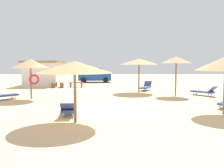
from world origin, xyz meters
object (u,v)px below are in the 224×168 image
at_px(beach_cabana, 43,73).
at_px(parasol_3, 139,62).
at_px(parasol_4, 31,64).
at_px(bench_2, 76,84).
at_px(lounger_1, 204,91).
at_px(parasol_2, 75,67).
at_px(parasol_1, 176,60).
at_px(lounger_2, 69,108).
at_px(bench_1, 62,84).
at_px(bench_0, 54,84).
at_px(parked_car, 95,76).
at_px(lounger_3, 146,87).
at_px(lounger_4, 3,95).

bearing_deg(beach_cabana, parasol_3, -33.79).
distance_m(parasol_4, bench_2, 8.47).
distance_m(lounger_1, beach_cabana, 16.51).
height_order(parasol_2, parasol_3, parasol_3).
bearing_deg(lounger_1, parasol_1, 174.48).
relative_size(parasol_2, parasol_4, 1.14).
height_order(parasol_2, bench_2, parasol_2).
distance_m(parasol_4, lounger_2, 6.54).
height_order(parasol_1, parasol_3, parasol_1).
bearing_deg(lounger_1, bench_1, 151.84).
distance_m(parasol_3, bench_0, 9.10).
bearing_deg(bench_1, parasol_2, -77.07).
distance_m(bench_1, parked_car, 7.13).
xyz_separation_m(parasol_3, lounger_3, (0.77, 1.34, -2.18)).
relative_size(parasol_4, lounger_3, 1.37).
xyz_separation_m(lounger_4, beach_cabana, (-0.08, 10.54, 1.01)).
distance_m(bench_1, beach_cabana, 3.42).
distance_m(bench_0, beach_cabana, 3.00).
height_order(parasol_3, bench_1, parasol_3).
bearing_deg(bench_0, bench_1, 3.32).
bearing_deg(beach_cabana, lounger_3, -26.06).
bearing_deg(lounger_4, beach_cabana, 90.42).
relative_size(parasol_3, bench_2, 2.02).
bearing_deg(lounger_1, lounger_4, -171.87).
bearing_deg(parasol_3, bench_0, 152.66).
distance_m(lounger_3, parked_car, 10.58).
relative_size(lounger_1, bench_0, 1.22).
bearing_deg(lounger_2, beach_cabana, 108.73).
relative_size(lounger_4, parked_car, 0.44).
relative_size(lounger_1, lounger_3, 0.94).
bearing_deg(parasol_4, parasol_2, -59.96).
height_order(bench_0, bench_2, same).
relative_size(parasol_1, bench_1, 1.86).
bearing_deg(lounger_4, bench_2, 66.36).
distance_m(lounger_1, bench_2, 12.17).
distance_m(parasol_3, lounger_3, 2.67).
height_order(lounger_4, beach_cabana, beach_cabana).
height_order(parasol_4, lounger_4, parasol_4).
relative_size(parasol_4, beach_cabana, 0.65).
height_order(parasol_3, lounger_1, parasol_3).
height_order(parasol_3, lounger_2, parasol_3).
height_order(parasol_4, bench_2, parasol_4).
xyz_separation_m(parasol_3, beach_cabana, (-9.51, 6.36, -1.17)).
height_order(parasol_4, lounger_1, parasol_4).
height_order(lounger_2, bench_1, lounger_2).
relative_size(parasol_1, parasol_3, 0.94).
distance_m(parasol_1, parked_car, 14.43).
xyz_separation_m(parasol_4, parked_car, (3.39, 14.37, -1.53)).
bearing_deg(lounger_3, lounger_2, -116.23).
height_order(bench_0, bench_1, same).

